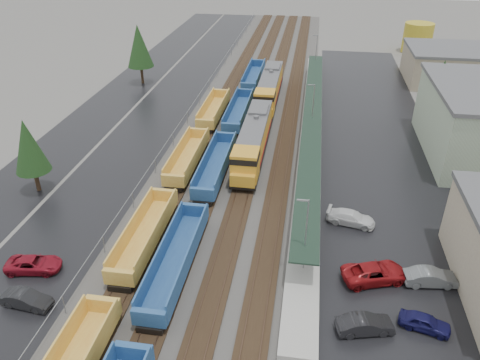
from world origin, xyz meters
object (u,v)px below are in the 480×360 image
object	(u,v)px
locomotive_trail	(269,89)
well_string_blue	(199,205)
parked_car_east_d	(425,322)
storage_tank	(417,38)
parked_car_east_a	(365,325)
parked_car_west_b	(26,299)
parked_car_east_b	(375,273)
parked_car_east_c	(351,218)
parked_car_east_e	(431,278)
locomotive_lead	(253,141)
well_string_yellow	(145,235)
parked_car_west_c	(34,264)

from	to	relation	value
locomotive_trail	well_string_blue	world-z (taller)	locomotive_trail
parked_car_east_d	storage_tank	bearing A→B (deg)	6.29
well_string_blue	parked_car_east_a	size ratio (longest dim) A/B	23.76
parked_car_west_b	parked_car_east_b	world-z (taller)	parked_car_east_b
parked_car_east_c	parked_car_east_e	bearing A→B (deg)	-130.78
storage_tank	parked_car_east_b	bearing A→B (deg)	-101.54
locomotive_lead	parked_car_east_a	distance (m)	31.06
parked_car_east_a	parked_car_east_e	xyz separation A→B (m)	(6.12, 6.41, 0.02)
locomotive_trail	parked_car_east_a	world-z (taller)	locomotive_trail
well_string_blue	parked_car_east_b	distance (m)	19.46
parked_car_east_d	parked_car_east_a	bearing A→B (deg)	117.27
well_string_yellow	parked_car_west_c	bearing A→B (deg)	-149.53
storage_tank	parked_car_east_c	world-z (taller)	storage_tank
locomotive_lead	locomotive_trail	xyz separation A→B (m)	(0.00, 21.00, 0.00)
parked_car_west_c	parked_car_east_a	size ratio (longest dim) A/B	1.10
well_string_blue	parked_car_west_c	distance (m)	17.12
well_string_yellow	parked_car_west_c	world-z (taller)	well_string_yellow
parked_car_east_a	parked_car_west_c	bearing A→B (deg)	70.48
locomotive_lead	parked_car_west_c	bearing A→B (deg)	-123.46
well_string_blue	storage_tank	xyz separation A→B (m)	(34.53, 73.98, 2.07)
well_string_blue	storage_tank	distance (m)	81.67
well_string_yellow	well_string_blue	world-z (taller)	well_string_yellow
parked_car_east_c	storage_tank	bearing A→B (deg)	-2.56
locomotive_lead	parked_car_east_d	world-z (taller)	locomotive_lead
locomotive_trail	parked_car_east_c	world-z (taller)	locomotive_trail
well_string_blue	parked_car_west_c	world-z (taller)	well_string_blue
locomotive_trail	well_string_blue	distance (m)	35.64
parked_car_west_b	storage_tank	bearing A→B (deg)	-21.52
locomotive_lead	storage_tank	world-z (taller)	storage_tank
parked_car_west_b	parked_car_east_d	xyz separation A→B (m)	(32.38, 2.55, -0.03)
well_string_yellow	parked_car_east_c	bearing A→B (deg)	18.61
well_string_blue	parked_car_east_b	bearing A→B (deg)	-23.45
parked_car_east_d	locomotive_trail	bearing A→B (deg)	34.62
parked_car_east_a	parked_car_east_d	xyz separation A→B (m)	(4.69, 1.02, -0.07)
parked_car_east_b	parked_car_east_e	size ratio (longest dim) A/B	1.25
locomotive_lead	parked_car_east_b	bearing A→B (deg)	-57.97
parked_car_east_d	parked_car_east_e	bearing A→B (deg)	0.14
locomotive_trail	storage_tank	distance (m)	49.21
locomotive_lead	storage_tank	bearing A→B (deg)	62.87
well_string_yellow	parked_car_east_c	xyz separation A→B (m)	(20.19, 6.80, -0.49)
parked_car_west_b	parked_car_east_d	bearing A→B (deg)	-79.99
parked_car_east_a	parked_car_east_e	bearing A→B (deg)	-57.86
locomotive_lead	parked_car_east_a	size ratio (longest dim) A/B	4.62
well_string_blue	parked_car_east_a	world-z (taller)	well_string_blue
parked_car_west_b	parked_car_west_c	size ratio (longest dim) A/B	0.86
parked_car_west_c	parked_car_east_c	world-z (taller)	parked_car_east_c
locomotive_lead	parked_car_east_d	distance (m)	32.37
locomotive_lead	parked_car_east_b	world-z (taller)	locomotive_lead
well_string_blue	parked_car_east_d	xyz separation A→B (m)	(21.25, -12.94, -0.55)
parked_car_west_c	parked_car_east_c	distance (m)	31.51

